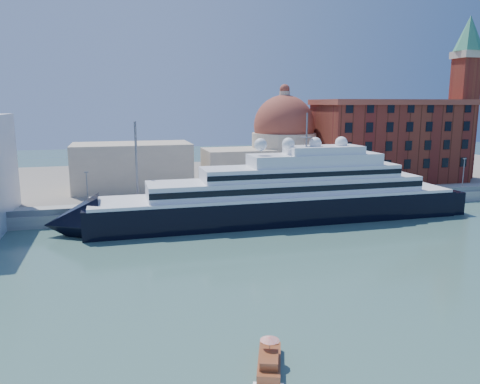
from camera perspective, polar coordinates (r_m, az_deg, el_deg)
name	(u,v)px	position (r m, az deg, el deg)	size (l,w,h in m)	color
ground	(280,259)	(74.72, 4.85, -8.12)	(400.00, 400.00, 0.00)	#345B52
quay	(228,206)	(105.80, -1.41, -1.75)	(180.00, 10.00, 2.50)	gray
land	(197,179)	(145.32, -5.25, 1.53)	(260.00, 72.00, 2.00)	slate
quay_fence	(233,202)	(101.14, -0.81, -1.25)	(180.00, 0.10, 1.20)	slate
superyacht	(267,200)	(96.29, 3.37, -1.04)	(87.02, 12.06, 26.01)	black
water_taxi	(269,361)	(46.01, 3.59, -19.82)	(4.09, 6.54, 2.95)	brown
warehouse	(390,140)	(141.28, 17.78, 6.03)	(43.00, 19.00, 23.25)	maroon
campanile	(465,87)	(155.31, 25.72, 11.41)	(8.40, 8.40, 47.00)	maroon
church	(230,153)	(128.54, -1.17, 4.83)	(66.00, 18.00, 25.50)	beige
lamp_posts	(172,172)	(100.36, -8.25, 2.45)	(120.80, 2.40, 18.00)	slate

